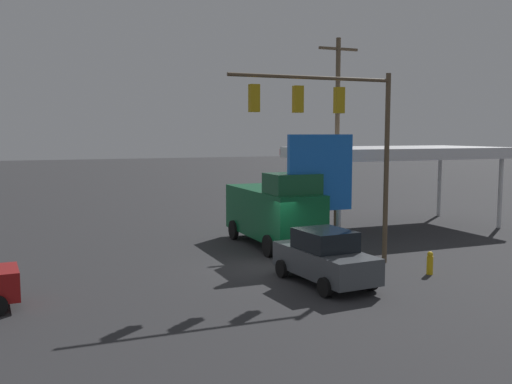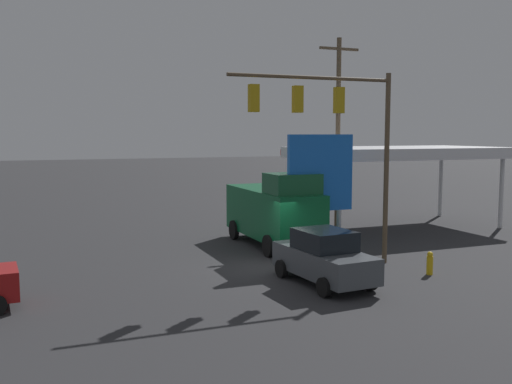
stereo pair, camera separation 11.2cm
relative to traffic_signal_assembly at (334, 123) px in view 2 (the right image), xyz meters
The scene contains 8 objects.
ground_plane 6.15m from the traffic_signal_assembly, 23.46° to the right, with size 200.00×200.00×0.00m, color #2D2D30.
traffic_signal_assembly is the anchor object (origin of this frame).
utility_pole 9.97m from the traffic_signal_assembly, 120.92° to the right, with size 2.40×0.26×10.55m.
gas_station_canopy 11.24m from the traffic_signal_assembly, 138.32° to the right, with size 11.60×6.32×4.53m.
price_sign 3.29m from the traffic_signal_assembly, 106.40° to the right, with size 3.06×0.27×5.27m.
sedan_waiting 5.37m from the traffic_signal_assembly, 54.03° to the left, with size 2.33×4.53×1.93m.
delivery_truck 6.25m from the traffic_signal_assembly, 85.17° to the right, with size 2.56×6.80×3.58m.
fire_hydrant 6.45m from the traffic_signal_assembly, 140.90° to the left, with size 0.24×0.24×0.88m.
Camera 2 is at (8.97, 20.38, 5.32)m, focal length 40.00 mm.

